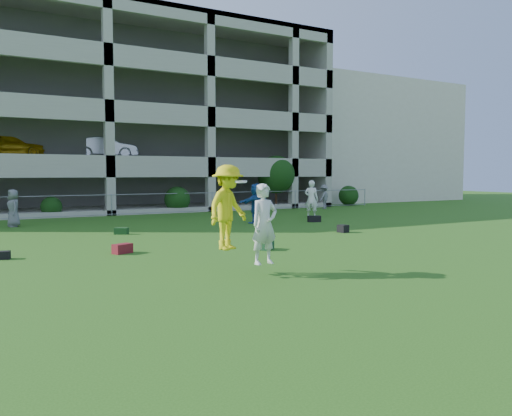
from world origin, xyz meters
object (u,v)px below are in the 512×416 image
bystander_c (13,208)px  crate_d (343,229)px  bystander_d (256,203)px  frisbee_contest (236,211)px  bystander_e (311,199)px  stucco_building (341,144)px  bystander_f (324,197)px  parking_garage (81,120)px

bystander_c → crate_d: bearing=41.8°
bystander_d → frisbee_contest: 11.84m
bystander_e → crate_d: (-2.72, -5.99, -0.83)m
bystander_c → bystander_d: bystander_d is taller
bystander_c → bystander_d: (9.98, -3.70, 0.12)m
stucco_building → bystander_f: 14.79m
bystander_c → crate_d: (11.22, -8.54, -0.67)m
bystander_e → crate_d: bystander_e is taller
stucco_building → parking_garage: bearing=-179.3°
bystander_c → bystander_e: bystander_e is taller
stucco_building → bystander_d: stucco_building is taller
bystander_e → bystander_f: bearing=-84.7°
stucco_building → parking_garage: 23.03m
stucco_building → crate_d: (-16.80, -21.20, -4.85)m
stucco_building → parking_garage: (-23.01, -0.30, 1.01)m
crate_d → frisbee_contest: frisbee_contest is taller
bystander_e → parking_garage: bearing=-11.4°
bystander_c → parking_garage: 14.31m
bystander_c → frisbee_contest: frisbee_contest is taller
bystander_d → bystander_f: (8.38, 5.99, -0.14)m
stucco_building → bystander_e: stucco_building is taller
frisbee_contest → parking_garage: size_ratio=0.07×
stucco_building → crate_d: size_ratio=45.71×
stucco_building → bystander_c: size_ratio=9.81×
bystander_c → bystander_f: (18.36, 2.29, -0.03)m
bystander_d → frisbee_contest: (-6.11, -10.13, 0.54)m
stucco_building → bystander_d: (-18.04, -16.35, -4.07)m
stucco_building → bystander_e: bearing=-132.8°
bystander_f → frisbee_contest: frisbee_contest is taller
bystander_c → frisbee_contest: 14.37m
bystander_e → parking_garage: parking_garage is taller
bystander_e → frisbee_contest: size_ratio=0.88×
stucco_building → bystander_f: size_ratio=10.16×
parking_garage → crate_d: bearing=-73.5°
bystander_c → parking_garage: parking_garage is taller
bystander_c → parking_garage: size_ratio=0.05×
bystander_e → bystander_c: bearing=37.3°
bystander_f → stucco_building: bearing=-161.1°
crate_d → frisbee_contest: bearing=-144.3°
stucco_building → bystander_d: bearing=-137.8°
crate_d → frisbee_contest: (-7.35, -5.28, 1.32)m
bystander_d → parking_garage: 17.55m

